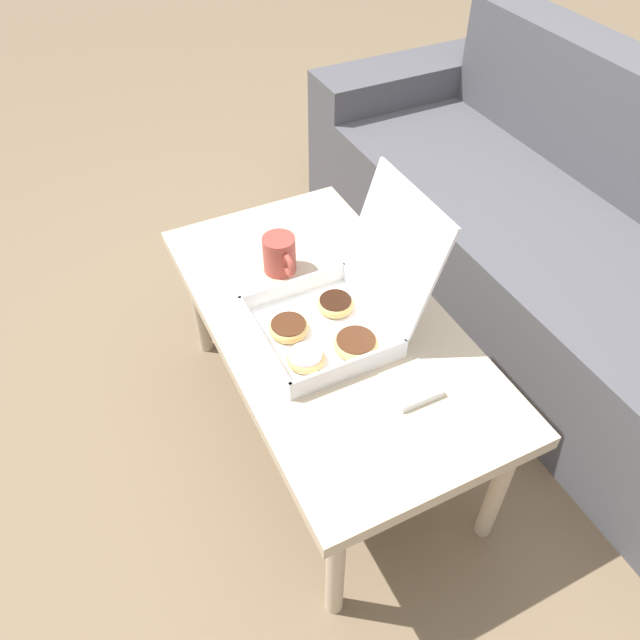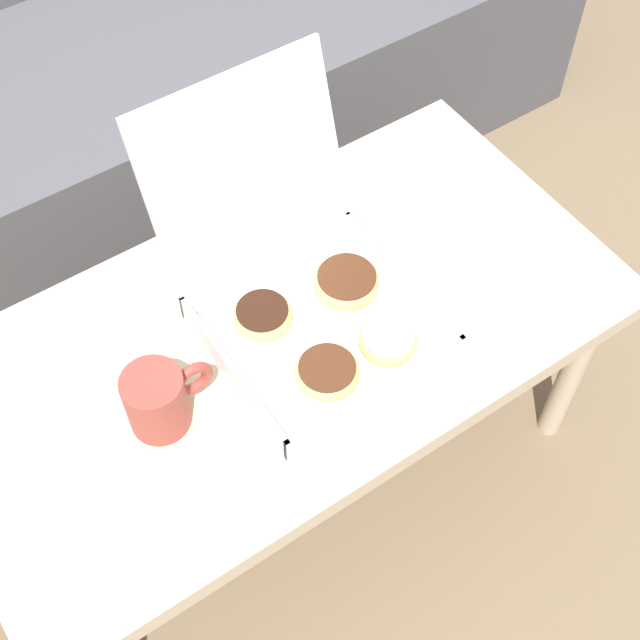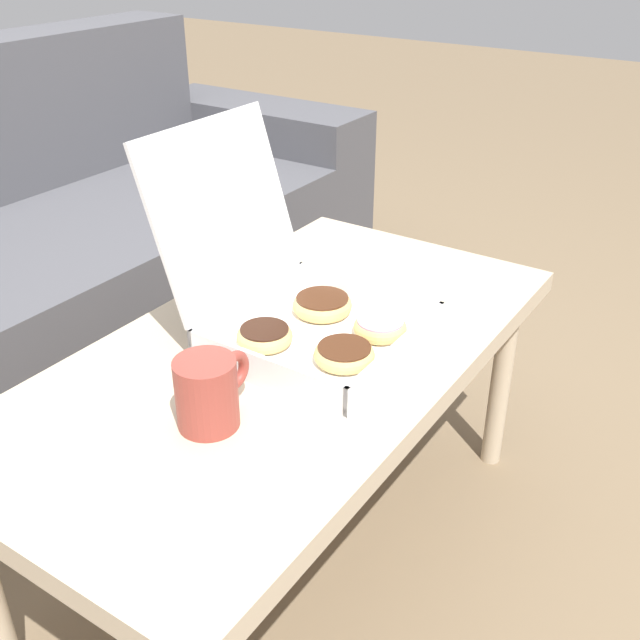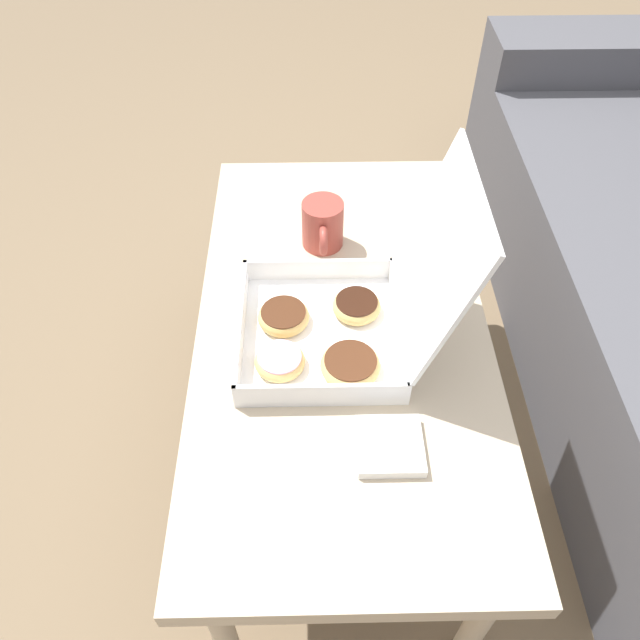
# 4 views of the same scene
# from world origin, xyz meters

# --- Properties ---
(ground_plane) EXTENTS (12.00, 12.00, 0.00)m
(ground_plane) POSITION_xyz_m (0.00, 0.00, 0.00)
(ground_plane) COLOR #756047
(couch) EXTENTS (2.43, 0.77, 0.84)m
(couch) POSITION_xyz_m (0.00, 0.78, 0.30)
(couch) COLOR #4C4C51
(couch) RESTS_ON ground_plane
(coffee_table) EXTENTS (1.10, 0.58, 0.48)m
(coffee_table) POSITION_xyz_m (0.00, -0.17, 0.43)
(coffee_table) COLOR #C6B293
(coffee_table) RESTS_ON ground_plane
(pastry_box) EXTENTS (0.32, 0.41, 0.36)m
(pastry_box) POSITION_xyz_m (0.05, -0.17, 0.54)
(pastry_box) COLOR white
(pastry_box) RESTS_ON coffee_table
(coffee_mug) EXTENTS (0.14, 0.09, 0.11)m
(coffee_mug) POSITION_xyz_m (-0.23, -0.20, 0.53)
(coffee_mug) COLOR #993D33
(coffee_mug) RESTS_ON coffee_table
(napkin_stack) EXTENTS (0.11, 0.11, 0.02)m
(napkin_stack) POSITION_xyz_m (0.29, -0.10, 0.49)
(napkin_stack) COLOR white
(napkin_stack) RESTS_ON coffee_table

